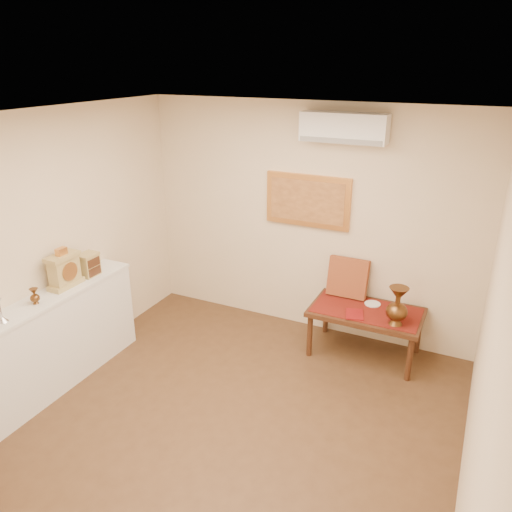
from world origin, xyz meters
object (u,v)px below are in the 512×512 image
Objects in this scene: low_table at (366,316)px; display_ledge at (54,341)px; wooden_chest at (89,265)px; brass_urn_tall at (398,302)px; mantel_clock at (64,270)px.

display_ledge is at bearing -144.90° from low_table.
wooden_chest is (0.01, 0.58, 0.61)m from display_ledge.
wooden_chest is at bearing -159.60° from brass_urn_tall.
brass_urn_tall is 3.22m from wooden_chest.
mantel_clock is 0.34× the size of low_table.
brass_urn_tall is at bearing 29.36° from display_ledge.
brass_urn_tall reaches higher than low_table.
mantel_clock reaches higher than display_ledge.
display_ledge is 0.72m from mantel_clock.
brass_urn_tall is 3.48m from display_ledge.
mantel_clock is at bearing -154.76° from brass_urn_tall.
mantel_clock is 3.20m from low_table.
low_table is (2.68, 1.61, -0.67)m from mantel_clock.
wooden_chest is (-3.00, -1.12, 0.29)m from brass_urn_tall.
wooden_chest is at bearing 88.58° from display_ledge.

